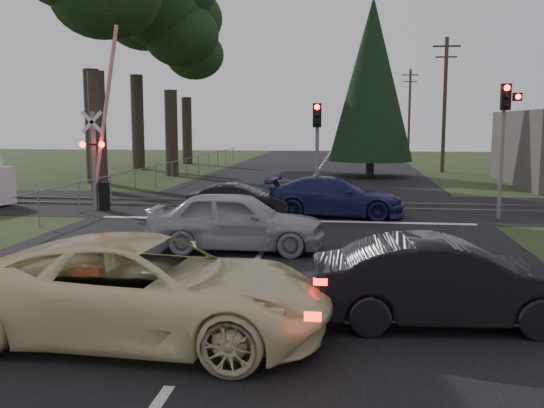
% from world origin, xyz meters
% --- Properties ---
extents(ground, '(120.00, 120.00, 0.00)m').
position_xyz_m(ground, '(0.00, 0.00, 0.00)').
color(ground, '#233518').
rests_on(ground, ground).
extents(road, '(14.00, 100.00, 0.01)m').
position_xyz_m(road, '(0.00, 10.00, 0.01)').
color(road, black).
rests_on(road, ground).
extents(rail_corridor, '(120.00, 8.00, 0.01)m').
position_xyz_m(rail_corridor, '(0.00, 12.00, 0.01)').
color(rail_corridor, black).
rests_on(rail_corridor, ground).
extents(stop_line, '(13.00, 0.35, 0.00)m').
position_xyz_m(stop_line, '(0.00, 8.20, 0.01)').
color(stop_line, silver).
rests_on(stop_line, ground).
extents(rail_near, '(120.00, 0.12, 0.10)m').
position_xyz_m(rail_near, '(0.00, 11.20, 0.05)').
color(rail_near, '#59544C').
rests_on(rail_near, ground).
extents(rail_far, '(120.00, 0.12, 0.10)m').
position_xyz_m(rail_far, '(0.00, 12.80, 0.05)').
color(rail_far, '#59544C').
rests_on(rail_far, ground).
extents(crossing_signal, '(1.62, 0.38, 6.96)m').
position_xyz_m(crossing_signal, '(-7.27, 9.79, 2.06)').
color(crossing_signal, slate).
rests_on(crossing_signal, ground).
extents(traffic_signal_right, '(0.68, 0.48, 4.70)m').
position_xyz_m(traffic_signal_right, '(7.55, 9.47, 3.31)').
color(traffic_signal_right, slate).
rests_on(traffic_signal_right, ground).
extents(traffic_signal_center, '(0.32, 0.48, 4.10)m').
position_xyz_m(traffic_signal_center, '(1.00, 10.68, 2.81)').
color(traffic_signal_center, slate).
rests_on(traffic_signal_center, ground).
extents(utility_pole_mid, '(1.80, 0.26, 9.00)m').
position_xyz_m(utility_pole_mid, '(8.50, 30.00, 4.73)').
color(utility_pole_mid, '#4C3D2D').
rests_on(utility_pole_mid, ground).
extents(utility_pole_far, '(1.80, 0.26, 9.00)m').
position_xyz_m(utility_pole_far, '(8.50, 55.00, 4.73)').
color(utility_pole_far, '#4C3D2D').
rests_on(utility_pole_far, ground).
extents(euc_tree_c, '(6.00, 6.00, 13.20)m').
position_xyz_m(euc_tree_c, '(-9.00, 25.00, 9.51)').
color(euc_tree_c, '#473D33').
rests_on(euc_tree_c, ground).
extents(euc_tree_d, '(7.50, 7.50, 16.50)m').
position_xyz_m(euc_tree_d, '(-13.00, 30.00, 11.91)').
color(euc_tree_d, '#473D33').
rests_on(euc_tree_d, ground).
extents(euc_tree_e, '(6.00, 6.00, 13.20)m').
position_xyz_m(euc_tree_e, '(-11.00, 36.00, 9.51)').
color(euc_tree_e, '#473D33').
rests_on(euc_tree_e, ground).
extents(conifer_tree, '(5.20, 5.20, 11.00)m').
position_xyz_m(conifer_tree, '(3.50, 26.00, 5.99)').
color(conifer_tree, '#473D33').
rests_on(conifer_tree, ground).
extents(fence_left, '(0.10, 36.00, 1.20)m').
position_xyz_m(fence_left, '(-7.80, 22.50, 0.00)').
color(fence_left, slate).
rests_on(fence_left, ground).
extents(cream_coupe, '(5.96, 2.98, 1.62)m').
position_xyz_m(cream_coupe, '(-0.87, -3.56, 0.81)').
color(cream_coupe, '#F5ECAF').
rests_on(cream_coupe, ground).
extents(dark_hatchback, '(4.59, 1.92, 1.47)m').
position_xyz_m(dark_hatchback, '(3.90, -2.25, 0.74)').
color(dark_hatchback, black).
rests_on(dark_hatchback, ground).
extents(silver_car, '(4.70, 1.94, 1.59)m').
position_xyz_m(silver_car, '(-0.70, 3.17, 0.80)').
color(silver_car, '#A1A3A9').
rests_on(silver_car, ground).
extents(blue_sedan, '(5.07, 2.36, 1.43)m').
position_xyz_m(blue_sedan, '(1.75, 9.45, 0.72)').
color(blue_sedan, navy).
rests_on(blue_sedan, ground).
extents(dark_car_far, '(3.67, 1.44, 1.19)m').
position_xyz_m(dark_car_far, '(-1.67, 8.75, 0.60)').
color(dark_car_far, black).
rests_on(dark_car_far, ground).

